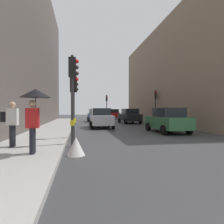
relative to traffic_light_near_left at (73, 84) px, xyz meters
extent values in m
plane|color=#38383A|center=(4.46, -0.35, -2.73)|extent=(120.00, 120.00, 0.00)
cube|color=#A8A5A0|center=(-1.77, 5.65, -2.65)|extent=(2.90, 40.00, 0.16)
cube|color=gray|center=(15.25, 14.04, 2.92)|extent=(12.00, 24.71, 11.29)
cylinder|color=#2D2D2D|center=(-0.02, 0.00, -0.75)|extent=(0.12, 0.12, 3.96)
cube|color=black|center=(-0.02, 0.00, 0.71)|extent=(0.32, 0.26, 0.84)
cube|color=yellow|center=(-0.02, 0.00, -1.68)|extent=(0.18, 0.21, 0.24)
sphere|color=red|center=(0.17, -0.01, 0.97)|extent=(0.18, 0.18, 0.18)
sphere|color=#2D231E|center=(0.17, -0.01, 0.71)|extent=(0.18, 0.18, 0.18)
sphere|color=#2D231E|center=(0.17, -0.01, 0.45)|extent=(0.18, 0.18, 0.18)
cylinder|color=#2D2D2D|center=(4.46, 21.32, -0.77)|extent=(0.12, 0.12, 3.92)
cube|color=black|center=(4.46, 21.32, 0.68)|extent=(0.24, 0.30, 0.84)
cube|color=yellow|center=(4.46, 21.32, -1.68)|extent=(0.20, 0.16, 0.24)
sphere|color=red|center=(4.46, 21.13, 0.94)|extent=(0.18, 0.18, 0.18)
sphere|color=#2D231E|center=(4.46, 21.13, 0.68)|extent=(0.18, 0.18, 0.18)
sphere|color=#2D231E|center=(4.46, 21.13, 0.42)|extent=(0.18, 0.18, 0.18)
cylinder|color=#2D2D2D|center=(-0.02, 1.93, -0.99)|extent=(0.12, 0.12, 3.48)
cube|color=black|center=(-0.02, 1.93, 0.23)|extent=(0.38, 0.35, 0.84)
cube|color=yellow|center=(-0.02, 1.93, -1.68)|extent=(0.23, 0.25, 0.24)
sphere|color=red|center=(0.15, 1.85, 0.49)|extent=(0.18, 0.18, 0.18)
sphere|color=#2D231E|center=(0.15, 1.85, 0.23)|extent=(0.18, 0.18, 0.18)
sphere|color=#2D231E|center=(0.15, 1.85, -0.03)|extent=(0.18, 0.18, 0.18)
cylinder|color=#2D2D2D|center=(8.95, 12.86, -0.79)|extent=(0.12, 0.12, 3.88)
cube|color=black|center=(8.95, 12.86, 0.63)|extent=(0.32, 0.36, 0.84)
cube|color=yellow|center=(8.95, 12.86, -1.68)|extent=(0.24, 0.22, 0.24)
sphere|color=red|center=(8.88, 12.68, 0.89)|extent=(0.18, 0.18, 0.18)
sphere|color=#2D231E|center=(8.88, 12.68, 0.63)|extent=(0.18, 0.18, 0.18)
sphere|color=#2D231E|center=(8.88, 12.68, 0.37)|extent=(0.18, 0.18, 0.18)
cube|color=red|center=(6.50, 27.04, -2.01)|extent=(1.80, 4.20, 0.80)
cube|color=black|center=(6.50, 26.79, -1.29)|extent=(1.60, 2.00, 0.64)
cylinder|color=black|center=(5.60, 28.39, -2.41)|extent=(0.22, 0.64, 0.64)
cylinder|color=black|center=(7.40, 28.39, -2.41)|extent=(0.22, 0.64, 0.64)
cylinder|color=black|center=(5.60, 25.69, -2.41)|extent=(0.22, 0.64, 0.64)
cylinder|color=black|center=(7.40, 25.69, -2.41)|extent=(0.22, 0.64, 0.64)
cube|color=#BCBCC1|center=(2.24, 9.16, -2.01)|extent=(1.85, 4.22, 0.80)
cube|color=black|center=(2.25, 9.41, -1.29)|extent=(1.62, 2.02, 0.64)
cylinder|color=black|center=(3.13, 7.80, -2.41)|extent=(0.23, 0.64, 0.64)
cylinder|color=black|center=(1.33, 7.82, -2.41)|extent=(0.23, 0.64, 0.64)
cylinder|color=black|center=(3.16, 10.50, -2.41)|extent=(0.23, 0.64, 0.64)
cylinder|color=black|center=(1.36, 10.52, -2.41)|extent=(0.23, 0.64, 0.64)
cube|color=navy|center=(2.55, 18.44, -2.01)|extent=(2.10, 4.32, 0.80)
cube|color=black|center=(2.53, 18.69, -1.29)|extent=(1.74, 2.11, 0.64)
cylinder|color=black|center=(3.55, 17.16, -2.41)|extent=(0.27, 0.65, 0.64)
cylinder|color=black|center=(1.75, 17.03, -2.41)|extent=(0.27, 0.65, 0.64)
cylinder|color=black|center=(3.35, 19.85, -2.41)|extent=(0.27, 0.65, 0.64)
cylinder|color=black|center=(1.56, 19.72, -2.41)|extent=(0.27, 0.65, 0.64)
cube|color=#2D6038|center=(6.48, 4.61, -2.01)|extent=(1.90, 4.24, 0.80)
cube|color=black|center=(6.49, 4.36, -1.29)|extent=(1.65, 2.04, 0.64)
cylinder|color=black|center=(5.55, 5.94, -2.41)|extent=(0.24, 0.65, 0.64)
cylinder|color=black|center=(7.35, 5.98, -2.41)|extent=(0.24, 0.65, 0.64)
cylinder|color=black|center=(5.61, 3.24, -2.41)|extent=(0.24, 0.65, 0.64)
cylinder|color=black|center=(7.41, 3.28, -2.41)|extent=(0.24, 0.65, 0.64)
cube|color=black|center=(6.31, 14.63, -2.01)|extent=(2.04, 4.30, 0.80)
cube|color=black|center=(6.33, 14.38, -1.29)|extent=(1.71, 2.09, 0.64)
cylinder|color=black|center=(5.34, 15.93, -2.41)|extent=(0.26, 0.65, 0.64)
cylinder|color=black|center=(7.14, 16.03, -2.41)|extent=(0.26, 0.65, 0.64)
cylinder|color=black|center=(5.49, 13.23, -2.41)|extent=(0.26, 0.65, 0.64)
cylinder|color=black|center=(7.29, 13.33, -2.41)|extent=(0.26, 0.65, 0.64)
cylinder|color=black|center=(-1.26, -1.68, -2.14)|extent=(0.16, 0.16, 0.85)
cylinder|color=black|center=(-1.25, -1.88, -2.14)|extent=(0.16, 0.16, 0.85)
cube|color=red|center=(-1.26, -1.78, -1.39)|extent=(0.40, 0.27, 0.66)
sphere|color=tan|center=(-1.26, -1.78, -0.92)|extent=(0.24, 0.24, 0.24)
cylinder|color=black|center=(-1.16, -1.78, -1.14)|extent=(0.02, 0.02, 0.90)
cone|color=black|center=(-1.16, -1.78, -0.57)|extent=(1.00, 1.00, 0.28)
cylinder|color=black|center=(-2.31, -0.27, -2.14)|extent=(0.16, 0.16, 0.85)
cylinder|color=black|center=(-2.32, -0.47, -2.14)|extent=(0.16, 0.16, 0.85)
cube|color=silver|center=(-2.31, -0.37, -1.39)|extent=(0.41, 0.28, 0.66)
sphere|color=tan|center=(-2.31, -0.37, -0.92)|extent=(0.24, 0.24, 0.24)
cube|color=black|center=(-2.61, -0.36, -1.39)|extent=(0.21, 0.29, 0.40)
cone|color=silver|center=(0.15, -1.58, -2.40)|extent=(0.64, 0.64, 0.65)
camera|label=1|loc=(0.26, -8.62, -1.12)|focal=31.58mm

